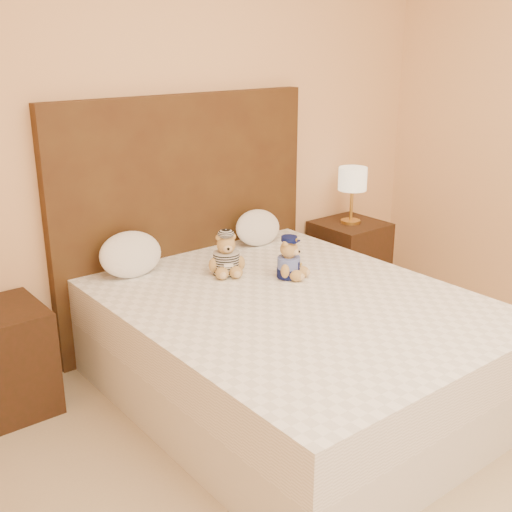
{
  "coord_description": "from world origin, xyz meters",
  "views": [
    {
      "loc": [
        -2.02,
        -1.04,
        1.82
      ],
      "look_at": [
        -0.05,
        1.45,
        0.72
      ],
      "focal_mm": 45.0,
      "sensor_mm": 36.0,
      "label": 1
    }
  ],
  "objects_px": {
    "nightstand_left": "(1,361)",
    "lamp": "(353,182)",
    "nightstand_right": "(349,259)",
    "bed": "(293,347)",
    "teddy_police": "(289,257)",
    "pillow_right": "(258,226)",
    "teddy_prisoner": "(226,254)",
    "pillow_left": "(131,252)"
  },
  "relations": [
    {
      "from": "teddy_police",
      "to": "teddy_prisoner",
      "type": "height_order",
      "value": "teddy_prisoner"
    },
    {
      "from": "bed",
      "to": "teddy_police",
      "type": "xyz_separation_m",
      "value": [
        0.18,
        0.25,
        0.39
      ]
    },
    {
      "from": "nightstand_left",
      "to": "teddy_prisoner",
      "type": "distance_m",
      "value": 1.29
    },
    {
      "from": "nightstand_left",
      "to": "teddy_police",
      "type": "xyz_separation_m",
      "value": [
        1.43,
        -0.55,
        0.39
      ]
    },
    {
      "from": "teddy_police",
      "to": "pillow_left",
      "type": "bearing_deg",
      "value": 115.87
    },
    {
      "from": "bed",
      "to": "nightstand_left",
      "type": "height_order",
      "value": "same"
    },
    {
      "from": "pillow_right",
      "to": "nightstand_left",
      "type": "bearing_deg",
      "value": -178.97
    },
    {
      "from": "nightstand_left",
      "to": "nightstand_right",
      "type": "distance_m",
      "value": 2.5
    },
    {
      "from": "teddy_police",
      "to": "pillow_right",
      "type": "relative_size",
      "value": 0.69
    },
    {
      "from": "bed",
      "to": "teddy_prisoner",
      "type": "bearing_deg",
      "value": 96.8
    },
    {
      "from": "teddy_police",
      "to": "pillow_left",
      "type": "distance_m",
      "value": 0.88
    },
    {
      "from": "nightstand_right",
      "to": "teddy_police",
      "type": "relative_size",
      "value": 2.36
    },
    {
      "from": "bed",
      "to": "teddy_police",
      "type": "height_order",
      "value": "teddy_police"
    },
    {
      "from": "pillow_left",
      "to": "pillow_right",
      "type": "bearing_deg",
      "value": 0.0
    },
    {
      "from": "bed",
      "to": "lamp",
      "type": "xyz_separation_m",
      "value": [
        1.25,
        0.8,
        0.57
      ]
    },
    {
      "from": "lamp",
      "to": "pillow_left",
      "type": "bearing_deg",
      "value": 179.01
    },
    {
      "from": "nightstand_left",
      "to": "teddy_police",
      "type": "relative_size",
      "value": 2.36
    },
    {
      "from": "bed",
      "to": "teddy_prisoner",
      "type": "distance_m",
      "value": 0.64
    },
    {
      "from": "nightstand_right",
      "to": "pillow_right",
      "type": "height_order",
      "value": "pillow_right"
    },
    {
      "from": "nightstand_left",
      "to": "lamp",
      "type": "bearing_deg",
      "value": 0.0
    },
    {
      "from": "nightstand_left",
      "to": "lamp",
      "type": "relative_size",
      "value": 1.38
    },
    {
      "from": "nightstand_left",
      "to": "pillow_left",
      "type": "bearing_deg",
      "value": 2.23
    },
    {
      "from": "nightstand_right",
      "to": "bed",
      "type": "bearing_deg",
      "value": -147.38
    },
    {
      "from": "nightstand_left",
      "to": "pillow_right",
      "type": "relative_size",
      "value": 1.63
    },
    {
      "from": "teddy_police",
      "to": "teddy_prisoner",
      "type": "distance_m",
      "value": 0.35
    },
    {
      "from": "nightstand_right",
      "to": "pillow_right",
      "type": "bearing_deg",
      "value": 177.92
    },
    {
      "from": "teddy_prisoner",
      "to": "nightstand_left",
      "type": "bearing_deg",
      "value": -169.06
    },
    {
      "from": "pillow_right",
      "to": "bed",
      "type": "bearing_deg",
      "value": -117.13
    },
    {
      "from": "nightstand_right",
      "to": "teddy_prisoner",
      "type": "relative_size",
      "value": 2.27
    },
    {
      "from": "bed",
      "to": "teddy_prisoner",
      "type": "xyz_separation_m",
      "value": [
        -0.06,
        0.5,
        0.4
      ]
    },
    {
      "from": "nightstand_right",
      "to": "teddy_prisoner",
      "type": "distance_m",
      "value": 1.4
    },
    {
      "from": "bed",
      "to": "nightstand_left",
      "type": "relative_size",
      "value": 3.64
    },
    {
      "from": "teddy_police",
      "to": "pillow_right",
      "type": "xyz_separation_m",
      "value": [
        0.24,
        0.58,
        0.0
      ]
    },
    {
      "from": "nightstand_left",
      "to": "lamp",
      "type": "height_order",
      "value": "lamp"
    },
    {
      "from": "bed",
      "to": "lamp",
      "type": "relative_size",
      "value": 5.0
    },
    {
      "from": "nightstand_left",
      "to": "teddy_police",
      "type": "height_order",
      "value": "teddy_police"
    },
    {
      "from": "lamp",
      "to": "teddy_prisoner",
      "type": "relative_size",
      "value": 1.65
    },
    {
      "from": "nightstand_right",
      "to": "lamp",
      "type": "height_order",
      "value": "lamp"
    },
    {
      "from": "nightstand_left",
      "to": "pillow_right",
      "type": "distance_m",
      "value": 1.72
    },
    {
      "from": "lamp",
      "to": "pillow_right",
      "type": "bearing_deg",
      "value": 177.92
    },
    {
      "from": "teddy_prisoner",
      "to": "lamp",
      "type": "bearing_deg",
      "value": 37.6
    },
    {
      "from": "bed",
      "to": "pillow_right",
      "type": "height_order",
      "value": "pillow_right"
    }
  ]
}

